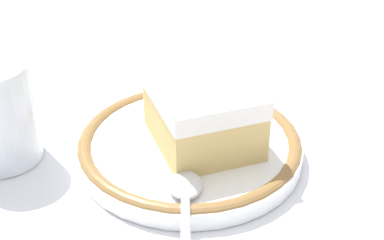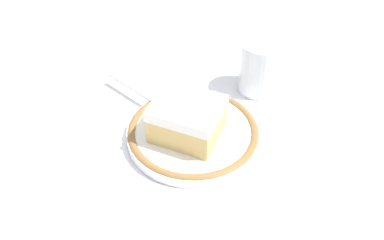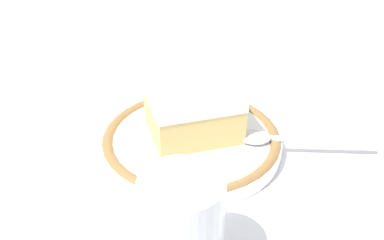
% 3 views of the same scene
% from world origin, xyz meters
% --- Properties ---
extents(ground_plane, '(2.40, 2.40, 0.00)m').
position_xyz_m(ground_plane, '(0.00, 0.00, 0.00)').
color(ground_plane, '#B7B2A8').
extents(placemat, '(0.42, 0.44, 0.00)m').
position_xyz_m(placemat, '(0.00, 0.00, 0.00)').
color(placemat, white).
rests_on(placemat, ground_plane).
extents(plate, '(0.19, 0.19, 0.02)m').
position_xyz_m(plate, '(-0.01, -0.00, 0.01)').
color(plate, white).
rests_on(plate, placemat).
extents(cake_slice, '(0.12, 0.11, 0.05)m').
position_xyz_m(cake_slice, '(-0.01, -0.01, 0.04)').
color(cake_slice, '#DBB76B').
rests_on(cake_slice, plate).
extents(spoon, '(0.14, 0.04, 0.01)m').
position_xyz_m(spoon, '(-0.10, -0.01, 0.02)').
color(spoon, silver).
rests_on(spoon, plate).
extents(cup, '(0.06, 0.06, 0.08)m').
position_xyz_m(cup, '(-0.04, 0.15, 0.04)').
color(cup, silver).
rests_on(cup, placemat).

